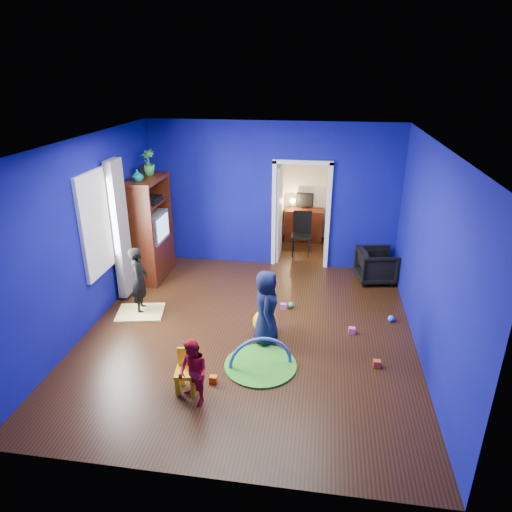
# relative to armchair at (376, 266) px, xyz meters

# --- Properties ---
(floor) EXTENTS (5.00, 5.50, 0.01)m
(floor) POSITION_rel_armchair_xyz_m (-2.10, -2.20, -0.32)
(floor) COLOR black
(floor) RESTS_ON ground
(ceiling) EXTENTS (5.00, 5.50, 0.01)m
(ceiling) POSITION_rel_armchair_xyz_m (-2.10, -2.20, 2.58)
(ceiling) COLOR white
(ceiling) RESTS_ON wall_back
(wall_back) EXTENTS (5.00, 0.02, 2.90)m
(wall_back) POSITION_rel_armchair_xyz_m (-2.10, 0.55, 1.13)
(wall_back) COLOR #0B0A78
(wall_back) RESTS_ON floor
(wall_front) EXTENTS (5.00, 0.02, 2.90)m
(wall_front) POSITION_rel_armchair_xyz_m (-2.10, -4.95, 1.13)
(wall_front) COLOR #0B0A78
(wall_front) RESTS_ON floor
(wall_left) EXTENTS (0.02, 5.50, 2.90)m
(wall_left) POSITION_rel_armchair_xyz_m (-4.60, -2.20, 1.13)
(wall_left) COLOR #0B0A78
(wall_left) RESTS_ON floor
(wall_right) EXTENTS (0.02, 5.50, 2.90)m
(wall_right) POSITION_rel_armchair_xyz_m (0.40, -2.20, 1.13)
(wall_right) COLOR #0B0A78
(wall_right) RESTS_ON floor
(alcove) EXTENTS (1.00, 1.75, 2.50)m
(alcove) POSITION_rel_armchair_xyz_m (-1.50, 1.42, 0.93)
(alcove) COLOR silver
(alcove) RESTS_ON floor
(armchair) EXTENTS (0.81, 0.79, 0.64)m
(armchair) POSITION_rel_armchair_xyz_m (0.00, 0.00, 0.00)
(armchair) COLOR black
(armchair) RESTS_ON floor
(child_black) EXTENTS (0.36, 0.46, 1.14)m
(child_black) POSITION_rel_armchair_xyz_m (-4.00, -1.79, 0.25)
(child_black) COLOR black
(child_black) RESTS_ON floor
(child_navy) EXTENTS (0.43, 0.60, 1.15)m
(child_navy) POSITION_rel_armchair_xyz_m (-1.81, -2.41, 0.26)
(child_navy) COLOR #0E1736
(child_navy) RESTS_ON floor
(toddler_red) EXTENTS (0.53, 0.53, 0.87)m
(toddler_red) POSITION_rel_armchair_xyz_m (-2.50, -3.86, 0.12)
(toddler_red) COLOR red
(toddler_red) RESTS_ON floor
(vase) EXTENTS (0.24, 0.24, 0.21)m
(vase) POSITION_rel_armchair_xyz_m (-4.31, -0.71, 1.75)
(vase) COLOR #0D666F
(vase) RESTS_ON tv_armoire
(potted_plant) EXTENTS (0.26, 0.26, 0.46)m
(potted_plant) POSITION_rel_armchair_xyz_m (-4.31, -0.19, 1.87)
(potted_plant) COLOR green
(potted_plant) RESTS_ON tv_armoire
(tv_armoire) EXTENTS (0.58, 1.14, 1.96)m
(tv_armoire) POSITION_rel_armchair_xyz_m (-4.31, -0.41, 0.66)
(tv_armoire) COLOR #371009
(tv_armoire) RESTS_ON floor
(crt_tv) EXTENTS (0.46, 0.70, 0.54)m
(crt_tv) POSITION_rel_armchair_xyz_m (-4.27, -0.41, 0.70)
(crt_tv) COLOR silver
(crt_tv) RESTS_ON tv_armoire
(yellow_blanket) EXTENTS (0.85, 0.74, 0.03)m
(yellow_blanket) POSITION_rel_armchair_xyz_m (-4.00, -1.89, -0.30)
(yellow_blanket) COLOR #F2E07A
(yellow_blanket) RESTS_ON floor
(hopper_ball) EXTENTS (0.38, 0.38, 0.38)m
(hopper_ball) POSITION_rel_armchair_xyz_m (-1.86, -2.16, -0.13)
(hopper_ball) COLOR yellow
(hopper_ball) RESTS_ON floor
(kid_chair) EXTENTS (0.31, 0.31, 0.50)m
(kid_chair) POSITION_rel_armchair_xyz_m (-2.65, -3.66, -0.07)
(kid_chair) COLOR yellow
(kid_chair) RESTS_ON floor
(play_mat) EXTENTS (1.00, 1.00, 0.03)m
(play_mat) POSITION_rel_armchair_xyz_m (-1.80, -3.03, -0.30)
(play_mat) COLOR green
(play_mat) RESTS_ON floor
(toy_arch) EXTENTS (0.86, 0.32, 0.89)m
(toy_arch) POSITION_rel_armchair_xyz_m (-1.80, -3.03, -0.30)
(toy_arch) COLOR #3F8CD8
(toy_arch) RESTS_ON floor
(window_left) EXTENTS (0.03, 0.95, 1.55)m
(window_left) POSITION_rel_armchair_xyz_m (-4.58, -1.85, 1.23)
(window_left) COLOR white
(window_left) RESTS_ON wall_left
(curtain) EXTENTS (0.14, 0.42, 2.40)m
(curtain) POSITION_rel_armchair_xyz_m (-4.47, -1.30, 0.93)
(curtain) COLOR slate
(curtain) RESTS_ON floor
(doorway) EXTENTS (1.16, 0.10, 2.10)m
(doorway) POSITION_rel_armchair_xyz_m (-1.50, 0.55, 0.73)
(doorway) COLOR white
(doorway) RESTS_ON floor
(study_desk) EXTENTS (0.88, 0.44, 0.75)m
(study_desk) POSITION_rel_armchair_xyz_m (-1.50, 2.06, 0.06)
(study_desk) COLOR #3D140A
(study_desk) RESTS_ON floor
(desk_monitor) EXTENTS (0.40, 0.05, 0.32)m
(desk_monitor) POSITION_rel_armchair_xyz_m (-1.50, 2.18, 0.63)
(desk_monitor) COLOR black
(desk_monitor) RESTS_ON study_desk
(desk_lamp) EXTENTS (0.14, 0.14, 0.14)m
(desk_lamp) POSITION_rel_armchair_xyz_m (-1.78, 2.12, 0.61)
(desk_lamp) COLOR #FFD88C
(desk_lamp) RESTS_ON study_desk
(folding_chair) EXTENTS (0.40, 0.40, 0.92)m
(folding_chair) POSITION_rel_armchair_xyz_m (-1.50, 1.10, 0.14)
(folding_chair) COLOR black
(folding_chair) RESTS_ON floor
(book_shelf) EXTENTS (0.88, 0.24, 0.04)m
(book_shelf) POSITION_rel_armchair_xyz_m (-1.50, 2.17, 1.70)
(book_shelf) COLOR white
(book_shelf) RESTS_ON study_desk
(toy_0) EXTENTS (0.10, 0.08, 0.10)m
(toy_0) POSITION_rel_armchair_xyz_m (-0.21, -2.80, -0.27)
(toy_0) COLOR #D65223
(toy_0) RESTS_ON floor
(toy_1) EXTENTS (0.11, 0.11, 0.11)m
(toy_1) POSITION_rel_armchair_xyz_m (0.13, -1.53, -0.26)
(toy_1) COLOR blue
(toy_1) RESTS_ON floor
(toy_2) EXTENTS (0.10, 0.08, 0.10)m
(toy_2) POSITION_rel_armchair_xyz_m (-2.36, -3.47, -0.27)
(toy_2) COLOR #DF500B
(toy_2) RESTS_ON floor
(toy_3) EXTENTS (0.11, 0.11, 0.11)m
(toy_3) POSITION_rel_armchair_xyz_m (-1.52, -1.32, -0.26)
(toy_3) COLOR green
(toy_3) RESTS_ON floor
(toy_4) EXTENTS (0.10, 0.08, 0.10)m
(toy_4) POSITION_rel_armchair_xyz_m (-0.52, -1.99, -0.27)
(toy_4) COLOR #D14EA6
(toy_4) RESTS_ON floor
(toy_5) EXTENTS (0.10, 0.08, 0.10)m
(toy_5) POSITION_rel_armchair_xyz_m (-1.64, -1.38, -0.27)
(toy_5) COLOR #BC46B6
(toy_5) RESTS_ON floor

